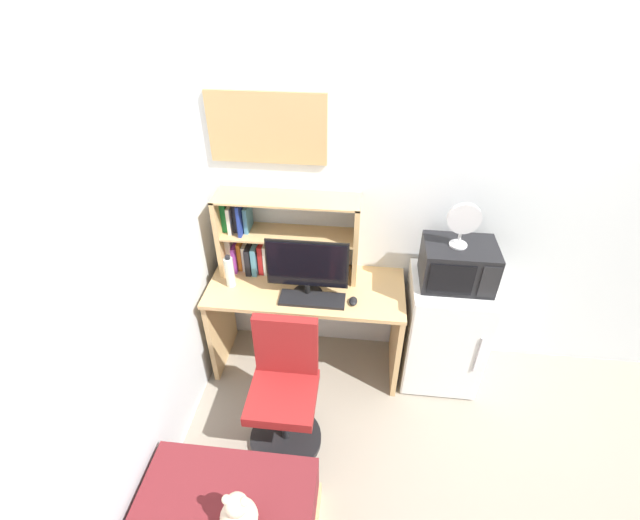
# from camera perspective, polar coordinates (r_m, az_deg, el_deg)

# --- Properties ---
(wall_back) EXTENTS (6.40, 0.04, 2.60)m
(wall_back) POSITION_cam_1_polar(r_m,az_deg,el_deg) (3.08, 23.21, 6.49)
(wall_back) COLOR silver
(wall_back) RESTS_ON ground_plane
(wall_left) EXTENTS (0.04, 4.40, 2.60)m
(wall_left) POSITION_cam_1_polar(r_m,az_deg,el_deg) (2.00, -30.28, -13.15)
(wall_left) COLOR silver
(wall_left) RESTS_ON ground_plane
(desk) EXTENTS (1.35, 0.57, 0.76)m
(desk) POSITION_cam_1_polar(r_m,az_deg,el_deg) (3.15, -1.76, -6.68)
(desk) COLOR tan
(desk) RESTS_ON ground_plane
(hutch_bookshelf) EXTENTS (0.96, 0.26, 0.59)m
(hutch_bookshelf) POSITION_cam_1_polar(r_m,az_deg,el_deg) (3.02, -6.90, 3.07)
(hutch_bookshelf) COLOR tan
(hutch_bookshelf) RESTS_ON desk
(monitor) EXTENTS (0.53, 0.20, 0.42)m
(monitor) POSITION_cam_1_polar(r_m,az_deg,el_deg) (2.79, -1.71, -0.96)
(monitor) COLOR black
(monitor) RESTS_ON desk
(keyboard) EXTENTS (0.43, 0.15, 0.02)m
(keyboard) POSITION_cam_1_polar(r_m,az_deg,el_deg) (2.88, -1.02, -5.17)
(keyboard) COLOR black
(keyboard) RESTS_ON desk
(computer_mouse) EXTENTS (0.06, 0.09, 0.03)m
(computer_mouse) POSITION_cam_1_polar(r_m,az_deg,el_deg) (2.86, 4.37, -5.39)
(computer_mouse) COLOR black
(computer_mouse) RESTS_ON desk
(water_bottle) EXTENTS (0.06, 0.06, 0.24)m
(water_bottle) POSITION_cam_1_polar(r_m,az_deg,el_deg) (3.00, -11.76, -1.52)
(water_bottle) COLOR silver
(water_bottle) RESTS_ON desk
(mini_fridge) EXTENTS (0.53, 0.50, 0.88)m
(mini_fridge) POSITION_cam_1_polar(r_m,az_deg,el_deg) (3.26, 15.80, -8.89)
(mini_fridge) COLOR white
(mini_fridge) RESTS_ON ground_plane
(microwave) EXTENTS (0.45, 0.34, 0.28)m
(microwave) POSITION_cam_1_polar(r_m,az_deg,el_deg) (2.90, 17.61, -0.56)
(microwave) COLOR black
(microwave) RESTS_ON mini_fridge
(desk_fan) EXTENTS (0.20, 0.11, 0.30)m
(desk_fan) POSITION_cam_1_polar(r_m,az_deg,el_deg) (2.72, 18.27, 4.75)
(desk_fan) COLOR silver
(desk_fan) RESTS_ON microwave
(desk_chair) EXTENTS (0.47, 0.47, 0.92)m
(desk_chair) POSITION_cam_1_polar(r_m,az_deg,el_deg) (2.83, -4.64, -17.02)
(desk_chair) COLOR black
(desk_chair) RESTS_ON ground_plane
(teddy_bear) EXTENTS (0.18, 0.18, 0.27)m
(teddy_bear) POSITION_cam_1_polar(r_m,az_deg,el_deg) (2.36, -10.63, -29.96)
(teddy_bear) COLOR beige
(teddy_bear) RESTS_ON bed
(wall_corkboard) EXTENTS (0.74, 0.02, 0.44)m
(wall_corkboard) POSITION_cam_1_polar(r_m,az_deg,el_deg) (2.80, -6.98, 16.74)
(wall_corkboard) COLOR tan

